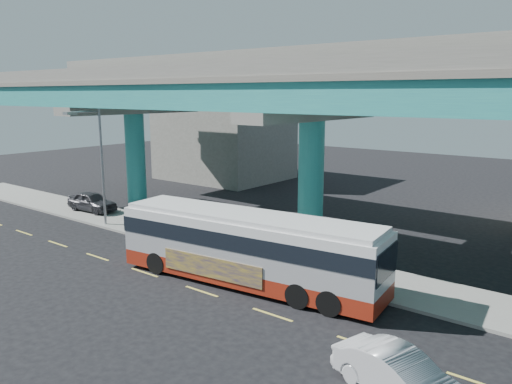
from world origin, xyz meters
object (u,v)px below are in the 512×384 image
Objects in this scene: sedan at (400,375)px; parked_car at (92,201)px; street_lamp at (94,151)px; stop_sign at (386,256)px; transit_bus at (248,246)px.

sedan is 1.03× the size of parked_car.
stop_sign is (20.10, 0.74, -3.27)m from street_lamp.
parked_car is 0.56× the size of street_lamp.
street_lamp is (-23.50, 5.97, 4.51)m from sedan.
stop_sign is at bearing 2.11° from street_lamp.
transit_bus is 1.73× the size of street_lamp.
sedan is 24.66m from street_lamp.
stop_sign is (5.83, 2.39, 0.08)m from transit_bus.
stop_sign is at bearing 15.94° from transit_bus.
street_lamp reaches higher than stop_sign.
street_lamp is at bearing -160.94° from stop_sign.
parked_car is 1.76× the size of stop_sign.
sedan is 0.58× the size of street_lamp.
parked_car is (-18.35, 3.95, -0.99)m from transit_bus.
transit_bus is 5.40× the size of stop_sign.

